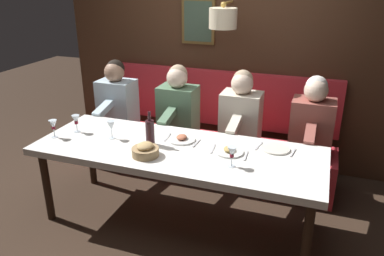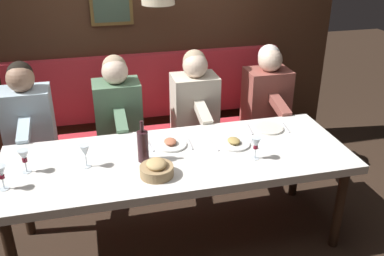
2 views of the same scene
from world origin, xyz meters
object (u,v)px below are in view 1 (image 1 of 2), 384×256
dining_table (177,155)px  diner_middle (178,104)px  wine_glass_2 (76,120)px  wine_bottle (150,132)px  diner_nearest (312,120)px  bread_bowl (145,150)px  wine_glass_1 (111,126)px  diner_near (241,112)px  wine_glass_0 (53,125)px  wine_glass_3 (232,153)px  diner_far (117,97)px

dining_table → diner_middle: diner_middle is taller
dining_table → wine_glass_2: bearing=88.7°
dining_table → wine_bottle: bearing=92.3°
diner_nearest → dining_table: bearing=130.3°
bread_bowl → wine_glass_1: bearing=63.0°
diner_near → wine_bottle: size_ratio=2.64×
wine_glass_1 → wine_glass_2: same height
diner_middle → wine_bottle: bearing=-173.7°
wine_glass_2 → bread_bowl: 0.86m
diner_middle → bread_bowl: diner_middle is taller
dining_table → wine_glass_2: size_ratio=14.96×
wine_glass_2 → wine_glass_0: bearing=146.9°
diner_near → wine_glass_3: (-1.05, -0.17, 0.04)m
dining_table → diner_middle: bearing=21.2°
wine_glass_0 → wine_glass_2: same height
diner_nearest → wine_bottle: diner_nearest is taller
diner_middle → bread_bowl: 1.12m
wine_glass_3 → wine_bottle: bearing=78.3°
dining_table → diner_near: 0.96m
dining_table → diner_nearest: size_ratio=3.10×
diner_middle → diner_far: size_ratio=1.00×
diner_far → wine_glass_0: size_ratio=4.82×
wine_glass_0 → wine_glass_2: 0.21m
diner_middle → wine_glass_2: (-0.86, 0.67, 0.04)m
diner_near → wine_glass_1: bearing=132.1°
wine_glass_2 → diner_nearest: bearing=-67.3°
diner_near → diner_far: 1.43m
diner_middle → wine_glass_3: bearing=-140.8°
diner_far → wine_glass_0: 1.04m
diner_middle → wine_bottle: (-0.89, -0.10, 0.04)m
wine_glass_3 → bread_bowl: (-0.06, 0.70, -0.07)m
wine_glass_2 → diner_near: bearing=-57.7°
diner_nearest → wine_glass_0: bearing=115.5°
wine_bottle → bread_bowl: bearing=-165.2°
diner_near → wine_glass_2: diner_near is taller
dining_table → wine_glass_0: (-0.15, 1.13, 0.18)m
wine_glass_3 → diner_middle: bearing=39.2°
diner_middle → wine_glass_2: size_ratio=4.82×
wine_glass_3 → diner_near: bearing=9.1°
diner_far → wine_glass_3: size_ratio=4.82×
diner_middle → wine_glass_3: size_ratio=4.82×
wine_glass_1 → wine_bottle: (-0.01, -0.38, -0.00)m
diner_middle → wine_glass_0: bearing=142.8°
wine_glass_3 → wine_glass_1: bearing=81.6°
diner_nearest → diner_far: bearing=90.0°
dining_table → wine_glass_2: (0.02, 1.01, 0.18)m
diner_far → wine_glass_1: diner_far is taller
diner_near → wine_bottle: diner_near is taller
wine_glass_0 → wine_glass_1: same height
diner_near → wine_glass_2: bearing=122.3°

